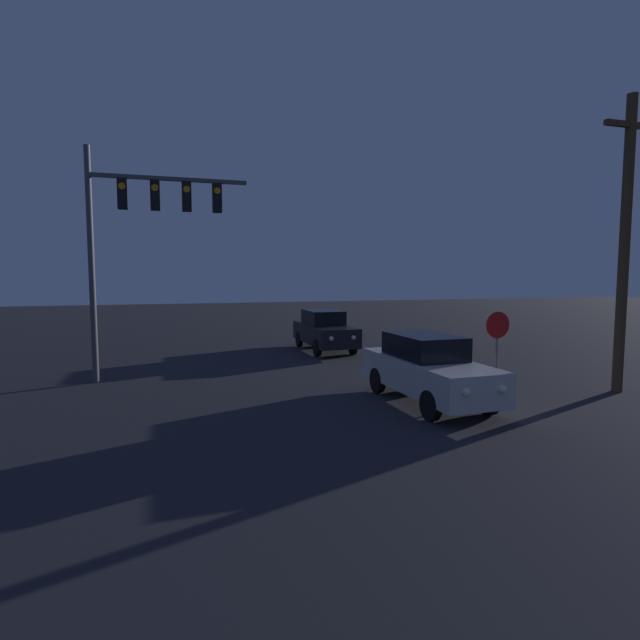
# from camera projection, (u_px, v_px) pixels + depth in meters

# --- Properties ---
(car_near) EXTENTS (1.74, 4.63, 1.72)m
(car_near) POSITION_uv_depth(u_px,v_px,m) (427.00, 369.00, 12.58)
(car_near) COLOR beige
(car_near) RESTS_ON ground_plane
(car_far) EXTENTS (1.69, 4.61, 1.72)m
(car_far) POSITION_uv_depth(u_px,v_px,m) (324.00, 330.00, 21.32)
(car_far) COLOR black
(car_far) RESTS_ON ground_plane
(traffic_signal_mast) EXTENTS (4.71, 0.30, 6.98)m
(traffic_signal_mast) POSITION_uv_depth(u_px,v_px,m) (140.00, 221.00, 15.01)
(traffic_signal_mast) COLOR #4C4C51
(traffic_signal_mast) RESTS_ON ground_plane
(stop_sign) EXTENTS (0.70, 0.07, 2.28)m
(stop_sign) POSITION_uv_depth(u_px,v_px,m) (497.00, 338.00, 12.97)
(stop_sign) COLOR #4C4C51
(stop_sign) RESTS_ON ground_plane
(utility_pole) EXTENTS (1.73, 0.28, 7.99)m
(utility_pole) POSITION_uv_depth(u_px,v_px,m) (625.00, 240.00, 13.46)
(utility_pole) COLOR #4C3823
(utility_pole) RESTS_ON ground_plane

